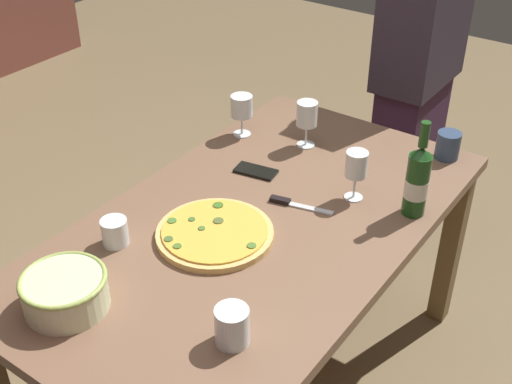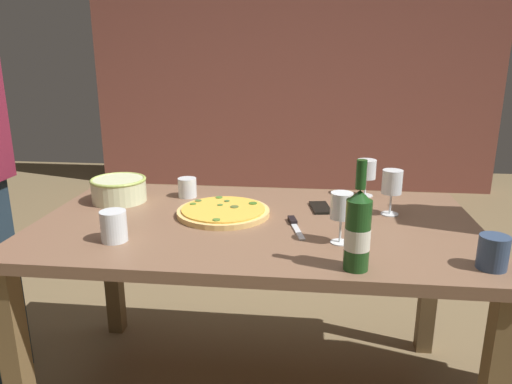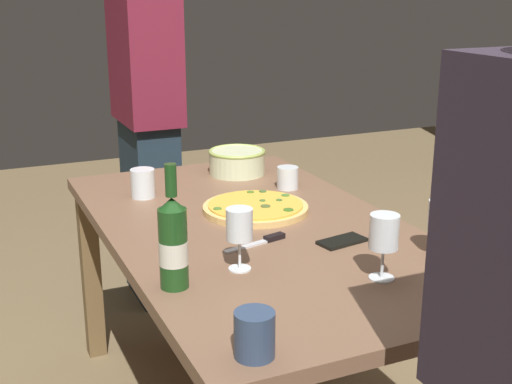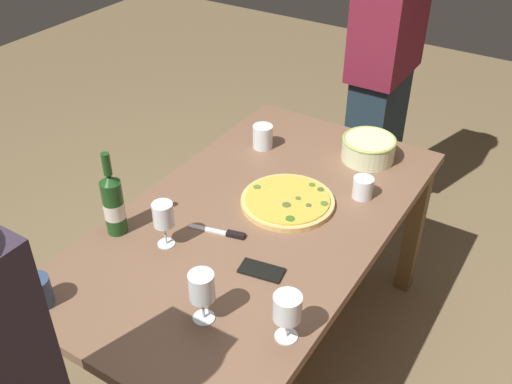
{
  "view_description": "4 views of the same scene",
  "coord_description": "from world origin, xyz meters",
  "px_view_note": "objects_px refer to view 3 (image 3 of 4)",
  "views": [
    {
      "loc": [
        -1.36,
        -0.97,
        1.96
      ],
      "look_at": [
        0.0,
        0.0,
        0.86
      ],
      "focal_mm": 46.98,
      "sensor_mm": 36.0,
      "label": 1
    },
    {
      "loc": [
        0.19,
        -1.65,
        1.35
      ],
      "look_at": [
        0.0,
        0.0,
        0.86
      ],
      "focal_mm": 33.82,
      "sensor_mm": 36.0,
      "label": 2
    },
    {
      "loc": [
        1.85,
        -0.83,
        1.48
      ],
      "look_at": [
        0.0,
        0.0,
        0.86
      ],
      "focal_mm": 48.08,
      "sensor_mm": 36.0,
      "label": 3
    },
    {
      "loc": [
        1.43,
        0.9,
        2.04
      ],
      "look_at": [
        0.0,
        0.0,
        0.86
      ],
      "focal_mm": 40.84,
      "sensor_mm": 36.0,
      "label": 4
    }
  ],
  "objects_px": {
    "wine_glass_near_pizza": "(384,233)",
    "cup_spare": "(255,334)",
    "wine_bottle": "(173,242)",
    "pizza_knife": "(262,241)",
    "wine_glass_by_bottle": "(239,226)",
    "person_guest_left": "(147,115)",
    "serving_bowl": "(237,161)",
    "wine_glass_far_left": "(443,216)",
    "cup_ceramic": "(288,178)",
    "dining_table": "(256,253)",
    "cup_amber": "(143,183)",
    "pizza": "(256,208)",
    "cell_phone": "(342,241)"
  },
  "relations": [
    {
      "from": "wine_glass_near_pizza",
      "to": "cup_spare",
      "type": "xyz_separation_m",
      "value": [
        0.22,
        -0.45,
        -0.07
      ]
    },
    {
      "from": "wine_bottle",
      "to": "cup_spare",
      "type": "bearing_deg",
      "value": 6.92
    },
    {
      "from": "cup_spare",
      "to": "pizza_knife",
      "type": "height_order",
      "value": "cup_spare"
    },
    {
      "from": "wine_glass_by_bottle",
      "to": "person_guest_left",
      "type": "distance_m",
      "value": 1.5
    },
    {
      "from": "pizza_knife",
      "to": "serving_bowl",
      "type": "bearing_deg",
      "value": 162.84
    },
    {
      "from": "wine_glass_by_bottle",
      "to": "wine_glass_far_left",
      "type": "height_order",
      "value": "wine_glass_by_bottle"
    },
    {
      "from": "wine_glass_far_left",
      "to": "serving_bowl",
      "type": "bearing_deg",
      "value": -169.46
    },
    {
      "from": "serving_bowl",
      "to": "cup_ceramic",
      "type": "bearing_deg",
      "value": 19.11
    },
    {
      "from": "dining_table",
      "to": "cup_spare",
      "type": "bearing_deg",
      "value": -24.37
    },
    {
      "from": "wine_glass_near_pizza",
      "to": "cup_amber",
      "type": "relative_size",
      "value": 1.7
    },
    {
      "from": "wine_bottle",
      "to": "wine_glass_near_pizza",
      "type": "height_order",
      "value": "wine_bottle"
    },
    {
      "from": "wine_bottle",
      "to": "wine_glass_by_bottle",
      "type": "height_order",
      "value": "wine_bottle"
    },
    {
      "from": "wine_glass_by_bottle",
      "to": "wine_glass_far_left",
      "type": "relative_size",
      "value": 1.07
    },
    {
      "from": "wine_glass_near_pizza",
      "to": "pizza",
      "type": "bearing_deg",
      "value": -173.3
    },
    {
      "from": "serving_bowl",
      "to": "cup_amber",
      "type": "height_order",
      "value": "cup_amber"
    },
    {
      "from": "wine_glass_near_pizza",
      "to": "cell_phone",
      "type": "distance_m",
      "value": 0.29
    },
    {
      "from": "wine_bottle",
      "to": "cup_spare",
      "type": "xyz_separation_m",
      "value": [
        0.39,
        0.05,
        -0.07
      ]
    },
    {
      "from": "wine_glass_near_pizza",
      "to": "pizza_knife",
      "type": "bearing_deg",
      "value": -153.72
    },
    {
      "from": "cup_amber",
      "to": "pizza_knife",
      "type": "bearing_deg",
      "value": 18.79
    },
    {
      "from": "cup_spare",
      "to": "cup_ceramic",
      "type": "bearing_deg",
      "value": 150.11
    },
    {
      "from": "dining_table",
      "to": "pizza",
      "type": "distance_m",
      "value": 0.18
    },
    {
      "from": "wine_glass_near_pizza",
      "to": "cell_phone",
      "type": "relative_size",
      "value": 1.21
    },
    {
      "from": "pizza",
      "to": "wine_glass_near_pizza",
      "type": "distance_m",
      "value": 0.64
    },
    {
      "from": "pizza",
      "to": "wine_glass_near_pizza",
      "type": "relative_size",
      "value": 2.03
    },
    {
      "from": "serving_bowl",
      "to": "cup_spare",
      "type": "relative_size",
      "value": 2.29
    },
    {
      "from": "dining_table",
      "to": "cup_ceramic",
      "type": "distance_m",
      "value": 0.45
    },
    {
      "from": "pizza",
      "to": "wine_glass_far_left",
      "type": "relative_size",
      "value": 2.22
    },
    {
      "from": "wine_glass_by_bottle",
      "to": "cup_ceramic",
      "type": "relative_size",
      "value": 2.08
    },
    {
      "from": "person_guest_left",
      "to": "cup_spare",
      "type": "bearing_deg",
      "value": -9.77
    },
    {
      "from": "wine_glass_near_pizza",
      "to": "cell_phone",
      "type": "xyz_separation_m",
      "value": [
        -0.26,
        0.04,
        -0.12
      ]
    },
    {
      "from": "serving_bowl",
      "to": "wine_glass_far_left",
      "type": "relative_size",
      "value": 1.42
    },
    {
      "from": "wine_glass_by_bottle",
      "to": "cup_ceramic",
      "type": "distance_m",
      "value": 0.77
    },
    {
      "from": "dining_table",
      "to": "serving_bowl",
      "type": "height_order",
      "value": "serving_bowl"
    },
    {
      "from": "pizza",
      "to": "serving_bowl",
      "type": "xyz_separation_m",
      "value": [
        -0.46,
        0.12,
        0.04
      ]
    },
    {
      "from": "dining_table",
      "to": "wine_glass_by_bottle",
      "type": "xyz_separation_m",
      "value": [
        0.29,
        -0.18,
        0.22
      ]
    },
    {
      "from": "cell_phone",
      "to": "pizza_knife",
      "type": "bearing_deg",
      "value": -123.69
    },
    {
      "from": "dining_table",
      "to": "cup_spare",
      "type": "xyz_separation_m",
      "value": [
        0.71,
        -0.32,
        0.14
      ]
    },
    {
      "from": "dining_table",
      "to": "wine_glass_near_pizza",
      "type": "distance_m",
      "value": 0.56
    },
    {
      "from": "wine_bottle",
      "to": "cell_phone",
      "type": "bearing_deg",
      "value": 99.52
    },
    {
      "from": "wine_glass_by_bottle",
      "to": "wine_glass_far_left",
      "type": "bearing_deg",
      "value": 76.13
    },
    {
      "from": "wine_bottle",
      "to": "cup_amber",
      "type": "relative_size",
      "value": 3.12
    },
    {
      "from": "person_guest_left",
      "to": "cell_phone",
      "type": "bearing_deg",
      "value": 6.66
    },
    {
      "from": "wine_glass_near_pizza",
      "to": "wine_glass_far_left",
      "type": "height_order",
      "value": "wine_glass_near_pizza"
    },
    {
      "from": "cup_spare",
      "to": "wine_glass_by_bottle",
      "type": "bearing_deg",
      "value": 161.05
    },
    {
      "from": "serving_bowl",
      "to": "cell_phone",
      "type": "distance_m",
      "value": 0.83
    },
    {
      "from": "dining_table",
      "to": "cup_amber",
      "type": "height_order",
      "value": "cup_amber"
    },
    {
      "from": "serving_bowl",
      "to": "cup_spare",
      "type": "height_order",
      "value": "same"
    },
    {
      "from": "wine_glass_far_left",
      "to": "wine_glass_by_bottle",
      "type": "bearing_deg",
      "value": -103.87
    },
    {
      "from": "serving_bowl",
      "to": "wine_glass_near_pizza",
      "type": "bearing_deg",
      "value": -2.67
    },
    {
      "from": "wine_glass_far_left",
      "to": "person_guest_left",
      "type": "height_order",
      "value": "person_guest_left"
    }
  ]
}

